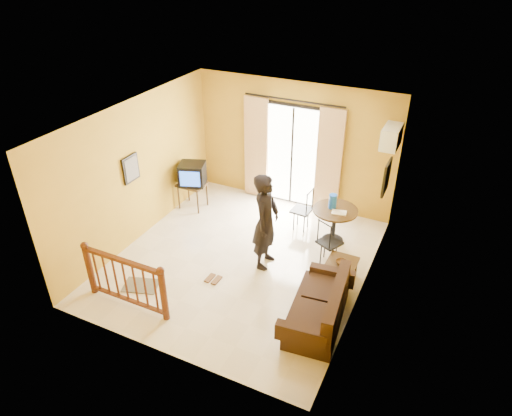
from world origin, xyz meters
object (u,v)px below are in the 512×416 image
at_px(sofa, 320,309).
at_px(coffee_table, 338,274).
at_px(dining_table, 335,216).
at_px(standing_person, 266,222).
at_px(television, 192,174).

bearing_deg(sofa, coffee_table, 84.10).
distance_m(coffee_table, sofa, 0.96).
bearing_deg(dining_table, coffee_table, -69.59).
height_order(dining_table, standing_person, standing_person).
relative_size(television, coffee_table, 0.73).
relative_size(television, sofa, 0.40).
relative_size(dining_table, sofa, 0.52).
distance_m(television, dining_table, 3.23).
bearing_deg(dining_table, standing_person, -126.14).
bearing_deg(television, sofa, -50.64).
distance_m(dining_table, standing_person, 1.60).
height_order(television, dining_table, television).
bearing_deg(dining_table, television, -178.87).
height_order(dining_table, sofa, sofa).
xyz_separation_m(dining_table, sofa, (0.50, -2.29, -0.29)).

